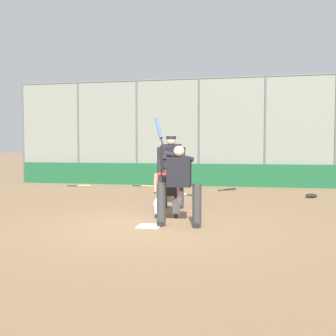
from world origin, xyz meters
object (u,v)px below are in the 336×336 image
object	(u,v)px
spare_bat_first_base_side	(82,186)
catcher_behind_plate	(167,188)
umpire_home	(171,169)
spare_bat_near_backstop	(146,186)
spare_bat_by_padding	(183,194)
fielding_glove_on_dirt	(311,196)
batter_at_plate	(178,183)
spare_bat_third_base_side	(229,189)

from	to	relation	value
spare_bat_first_base_side	catcher_behind_plate	bearing A→B (deg)	-71.10
umpire_home	spare_bat_first_base_side	bearing A→B (deg)	-47.33
spare_bat_near_backstop	spare_bat_by_padding	xyz separation A→B (m)	(-1.75, 2.19, 0.00)
catcher_behind_plate	fielding_glove_on_dirt	world-z (taller)	catcher_behind_plate
batter_at_plate	spare_bat_near_backstop	distance (m)	7.35
umpire_home	spare_bat_third_base_side	size ratio (longest dim) A/B	2.68
spare_bat_near_backstop	spare_bat_third_base_side	world-z (taller)	same
spare_bat_near_backstop	spare_bat_third_base_side	xyz separation A→B (m)	(-3.11, 0.51, 0.00)
spare_bat_near_backstop	catcher_behind_plate	bearing A→B (deg)	-57.79
batter_at_plate	spare_bat_by_padding	world-z (taller)	batter_at_plate
umpire_home	spare_bat_first_base_side	xyz separation A→B (m)	(4.25, -4.46, -0.92)
catcher_behind_plate	fielding_glove_on_dirt	distance (m)	5.23
catcher_behind_plate	spare_bat_first_base_side	xyz separation A→B (m)	(4.37, -5.56, -0.57)
spare_bat_third_base_side	spare_bat_first_base_side	world-z (taller)	same
umpire_home	batter_at_plate	bearing A→B (deg)	103.19
catcher_behind_plate	spare_bat_third_base_side	xyz separation A→B (m)	(-1.12, -5.36, -0.57)
catcher_behind_plate	spare_bat_by_padding	distance (m)	3.73
spare_bat_third_base_side	spare_bat_by_padding	bearing A→B (deg)	-177.78
spare_bat_by_padding	spare_bat_third_base_side	size ratio (longest dim) A/B	1.05
batter_at_plate	spare_bat_third_base_side	world-z (taller)	batter_at_plate
umpire_home	spare_bat_by_padding	xyz separation A→B (m)	(0.12, -2.58, -0.92)
spare_bat_near_backstop	batter_at_plate	bearing A→B (deg)	-57.27
spare_bat_near_backstop	spare_bat_by_padding	distance (m)	2.80
catcher_behind_plate	fielding_glove_on_dirt	xyz separation A→B (m)	(-3.55, -3.80, -0.54)
catcher_behind_plate	fielding_glove_on_dirt	size ratio (longest dim) A/B	3.44
spare_bat_third_base_side	fielding_glove_on_dirt	xyz separation A→B (m)	(-2.44, 1.56, 0.03)
fielding_glove_on_dirt	spare_bat_third_base_side	bearing A→B (deg)	-32.63
spare_bat_by_padding	fielding_glove_on_dirt	distance (m)	3.79
spare_bat_by_padding	spare_bat_first_base_side	world-z (taller)	same
batter_at_plate	spare_bat_third_base_side	xyz separation A→B (m)	(-0.70, -6.38, -0.79)
catcher_behind_plate	batter_at_plate	bearing A→B (deg)	104.78
spare_bat_near_backstop	umpire_home	bearing A→B (deg)	-55.11
catcher_behind_plate	spare_bat_near_backstop	distance (m)	6.23
spare_bat_near_backstop	fielding_glove_on_dirt	world-z (taller)	fielding_glove_on_dirt
fielding_glove_on_dirt	umpire_home	bearing A→B (deg)	36.34
spare_bat_third_base_side	fielding_glove_on_dirt	size ratio (longest dim) A/B	1.96
batter_at_plate	spare_bat_near_backstop	xyz separation A→B (m)	(2.41, -6.90, -0.79)
umpire_home	fielding_glove_on_dirt	distance (m)	4.64
spare_bat_first_base_side	fielding_glove_on_dirt	size ratio (longest dim) A/B	2.46
umpire_home	spare_bat_by_padding	size ratio (longest dim) A/B	2.56
spare_bat_by_padding	catcher_behind_plate	bearing A→B (deg)	129.67
catcher_behind_plate	spare_bat_third_base_side	bearing A→B (deg)	-109.08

